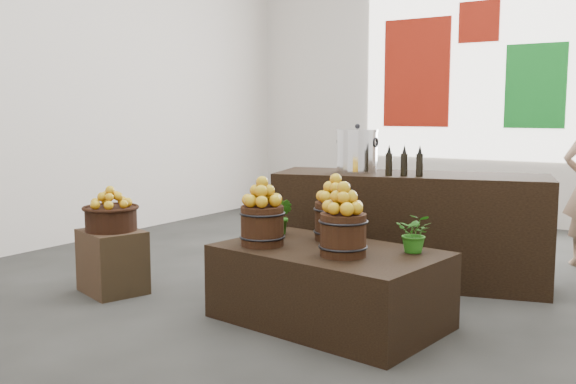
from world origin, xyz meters
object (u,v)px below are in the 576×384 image
Objects in this scene: crate at (112,261)px; wicker_basket at (111,219)px; display_table at (329,286)px; stock_pot_left at (357,152)px; counter at (410,228)px.

crate is 1.25× the size of wicker_basket.
display_table reaches higher than crate.
stock_pot_left is (1.37, 1.46, 0.49)m from wicker_basket.
crate is at bearing -133.11° from stock_pot_left.
counter is (1.80, 1.58, -0.13)m from wicker_basket.
crate is 1.79m from display_table.
wicker_basket is at bearing 0.00° from crate.
display_table is 0.66× the size of counter.
wicker_basket is 2.06m from stock_pot_left.
stock_pot_left reaches higher than counter.
stock_pot_left is at bearing 46.89° from wicker_basket.
counter reaches higher than display_table.
counter is at bearing 41.36° from crate.
wicker_basket is 1.82m from display_table.
stock_pot_left is (-0.43, -0.12, 0.62)m from counter.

